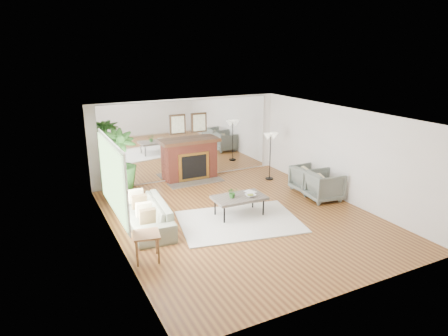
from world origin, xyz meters
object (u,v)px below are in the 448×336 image
coffee_table (239,198)px  potted_ficus (119,164)px  floor_lamp (271,140)px  fireplace (191,159)px  side_table (146,238)px  armchair_front (324,186)px  armchair_back (308,178)px  sofa (147,215)px

coffee_table → potted_ficus: potted_ficus is taller
potted_ficus → floor_lamp: 4.58m
coffee_table → potted_ficus: 3.36m
fireplace → side_table: fireplace is taller
armchair_front → armchair_back: bearing=2.6°
floor_lamp → armchair_back: bearing=-73.7°
armchair_back → potted_ficus: 5.28m
coffee_table → side_table: bearing=-158.0°
coffee_table → floor_lamp: (2.23, 2.07, 0.79)m
side_table → armchair_back: bearing=18.5°
coffee_table → armchair_front: armchair_front is taller
armchair_back → floor_lamp: floor_lamp is taller
sofa → armchair_back: 4.83m
armchair_back → side_table: armchair_back is taller
fireplace → armchair_back: size_ratio=2.55×
sofa → potted_ficus: (-0.15, 1.96, 0.72)m
side_table → sofa: bearing=73.4°
sofa → side_table: size_ratio=3.64×
armchair_back → armchair_front: size_ratio=0.92×
coffee_table → floor_lamp: 3.15m
side_table → potted_ficus: size_ratio=0.30×
fireplace → sofa: 3.55m
floor_lamp → fireplace: bearing=154.5°
armchair_back → side_table: size_ratio=1.38×
fireplace → armchair_front: 4.08m
fireplace → sofa: (-2.22, -2.74, -0.35)m
coffee_table → armchair_front: size_ratio=1.48×
sofa → armchair_back: (4.82, 0.32, 0.06)m
fireplace → sofa: bearing=-129.0°
potted_ficus → floor_lamp: bearing=-3.3°
fireplace → potted_ficus: fireplace is taller
floor_lamp → side_table: bearing=-147.1°
armchair_back → floor_lamp: 1.69m
potted_ficus → floor_lamp: size_ratio=1.32×
side_table → potted_ficus: potted_ficus is taller
sofa → side_table: (-0.43, -1.44, 0.16)m
sofa → side_table: sofa is taller
coffee_table → sofa: 2.23m
floor_lamp → sofa: bearing=-159.0°
sofa → potted_ficus: bearing=-171.4°
coffee_table → floor_lamp: size_ratio=0.88×
coffee_table → potted_ficus: bearing=135.0°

